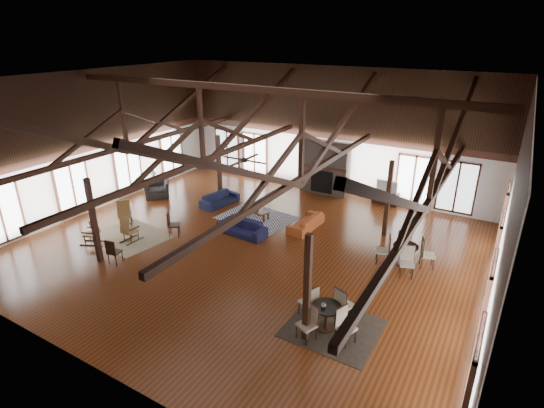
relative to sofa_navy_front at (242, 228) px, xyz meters
The scene contains 31 objects.
floor 1.18m from the sofa_navy_front, 40.33° to the right, with size 16.00×16.00×0.00m, color #623114.
ceiling 5.82m from the sofa_navy_front, 40.33° to the right, with size 16.00×14.00×0.02m, color black.
wall_back 6.88m from the sofa_navy_front, 82.08° to the left, with size 16.00×0.02×6.00m, color white.
wall_front 8.25m from the sofa_navy_front, 83.58° to the right, with size 16.00×0.02×6.00m, color white.
wall_left 7.66m from the sofa_navy_front, behind, with size 0.02×14.00×6.00m, color white.
wall_right 9.31m from the sofa_navy_front, ahead, with size 0.02×14.00×6.00m, color white.
roof_truss 3.91m from the sofa_navy_front, 40.33° to the right, with size 15.60×14.07×3.14m.
post_grid 1.68m from the sofa_navy_front, 40.33° to the right, with size 8.16×7.16×3.05m.
fireplace 6.08m from the sofa_navy_front, 81.64° to the left, with size 2.50×0.69×2.60m.
ceiling_fan 4.10m from the sofa_navy_front, 51.75° to the right, with size 1.60×1.60×0.75m.
sofa_navy_front is the anchor object (origin of this frame).
sofa_navy_left 3.29m from the sofa_navy_front, 142.39° to the left, with size 0.74×1.89×0.55m, color #151B3A.
sofa_orange 2.61m from the sofa_navy_front, 41.99° to the left, with size 0.75×1.93×0.56m, color #A64820.
coffee_table 1.60m from the sofa_navy_front, 100.81° to the left, with size 1.17×0.81×0.41m.
vase 1.51m from the sofa_navy_front, 98.63° to the left, with size 0.19×0.19×0.19m, color #B2B2B2.
armchair 6.06m from the sofa_navy_front, 167.03° to the left, with size 1.16×1.01×0.75m, color #28282A.
side_table_lamp 6.86m from the sofa_navy_front, 163.97° to the left, with size 0.43×0.43×1.11m.
rocking_chair_a 4.92m from the sofa_navy_front, 158.81° to the right, with size 0.97×0.97×1.16m.
rocking_chair_b 4.32m from the sofa_navy_front, 141.07° to the right, with size 0.48×0.83×1.06m.
rocking_chair_c 5.60m from the sofa_navy_front, 141.46° to the right, with size 0.89×0.71×1.02m.
side_chair_a 2.76m from the sofa_navy_front, 146.53° to the right, with size 0.60×0.60×1.02m.
side_chair_b 4.86m from the sofa_navy_front, 121.28° to the right, with size 0.46×0.46×0.93m.
cafe_table_near 6.29m from the sofa_navy_front, 34.86° to the right, with size 1.91×1.91×0.98m.
cafe_table_far 6.19m from the sofa_navy_front, ahead, with size 2.00×2.00×1.02m.
cup_near 6.29m from the sofa_navy_front, 35.71° to the right, with size 0.13×0.13×0.10m, color #B2B2B2.
cup_far 6.18m from the sofa_navy_front, ahead, with size 0.13×0.13×0.11m, color #B2B2B2.
tv_console 7.19m from the sofa_navy_front, 56.66° to the left, with size 1.20×0.45×0.60m, color black.
television 7.24m from the sofa_navy_front, 56.46° to the left, with size 0.97×0.13×0.56m, color #B2B2B2.
rug_tan 4.40m from the sofa_navy_front, 146.97° to the right, with size 2.81×2.21×0.01m, color tan.
rug_navy 1.67m from the sofa_navy_front, 102.32° to the left, with size 3.02×2.27×0.01m, color #192247.
rug_dark 6.39m from the sofa_navy_front, 33.24° to the right, with size 2.40×2.19×0.01m, color black.
Camera 1 is at (7.76, -11.66, 7.51)m, focal length 28.00 mm.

